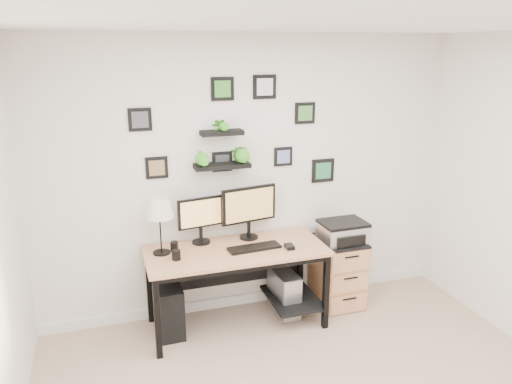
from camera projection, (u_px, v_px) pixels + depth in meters
name	position (u px, v px, depth m)	size (l,w,h in m)	color
room	(252.00, 297.00, 5.02)	(4.00, 4.00, 4.00)	tan
desk	(239.00, 260.00, 4.50)	(1.60, 0.70, 0.75)	tan
monitor_left	(201.00, 217.00, 4.48)	(0.42, 0.19, 0.43)	black
monitor_right	(249.00, 208.00, 4.59)	(0.53, 0.20, 0.50)	black
keyboard	(254.00, 248.00, 4.42)	(0.47, 0.15, 0.02)	black
mouse	(289.00, 247.00, 4.43)	(0.07, 0.11, 0.03)	black
table_lamp	(159.00, 209.00, 4.22)	(0.25, 0.25, 0.50)	black
mug	(176.00, 255.00, 4.19)	(0.08, 0.08, 0.08)	black
pen_cup	(174.00, 247.00, 4.36)	(0.07, 0.07, 0.09)	black
pc_tower_black	(169.00, 307.00, 4.47)	(0.21, 0.46, 0.46)	black
pc_tower_grey	(284.00, 292.00, 4.78)	(0.21, 0.44, 0.43)	gray
file_cabinet	(338.00, 271.00, 4.94)	(0.43, 0.53, 0.67)	tan
printer	(343.00, 231.00, 4.79)	(0.44, 0.36, 0.19)	silver
wall_decor	(229.00, 142.00, 4.44)	(1.93, 0.18, 1.04)	black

